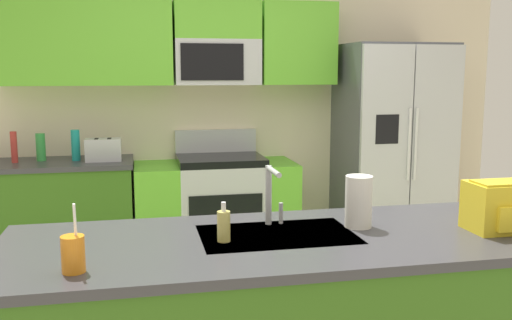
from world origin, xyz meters
TOP-DOWN VIEW (x-y plane):
  - kitchen_wall_unit at (-0.14, 2.08)m, footprint 5.20×0.43m
  - back_counter at (-1.43, 1.80)m, footprint 1.26×0.63m
  - range_oven at (-0.12, 1.80)m, footprint 1.36×0.61m
  - refrigerator at (1.46, 1.73)m, footprint 0.90×0.76m
  - toaster at (-1.03, 1.75)m, footprint 0.28×0.16m
  - pepper_mill at (-1.72, 1.80)m, footprint 0.05×0.05m
  - bottle_teal at (-1.25, 1.81)m, footprint 0.07×0.07m
  - bottle_green at (-1.53, 1.85)m, footprint 0.07×0.07m
  - sink_faucet at (-0.16, -0.42)m, footprint 0.09×0.21m
  - drink_cup_orange at (-1.00, -0.87)m, footprint 0.08×0.08m
  - soap_dispenser at (-0.41, -0.61)m, footprint 0.06×0.06m
  - paper_towel_roll at (0.23, -0.52)m, footprint 0.12×0.12m
  - backpack at (0.85, -0.71)m, footprint 0.32×0.22m

SIDE VIEW (x-z plane):
  - range_oven at x=-0.12m, z-range -0.11..0.99m
  - back_counter at x=-1.43m, z-range 0.00..0.90m
  - refrigerator at x=1.46m, z-range 0.00..1.85m
  - soap_dispenser at x=-0.41m, z-range 0.88..1.05m
  - drink_cup_orange at x=-1.00m, z-range 0.84..1.10m
  - toaster at x=-1.03m, z-range 0.90..1.08m
  - bottle_green at x=-1.53m, z-range 0.90..1.12m
  - backpack at x=0.85m, z-range 0.90..1.13m
  - paper_towel_roll at x=0.23m, z-range 0.90..1.14m
  - pepper_mill at x=-1.72m, z-range 0.90..1.15m
  - bottle_teal at x=-1.25m, z-range 0.90..1.15m
  - sink_faucet at x=-0.16m, z-range 0.93..1.21m
  - kitchen_wall_unit at x=-0.14m, z-range 0.17..2.77m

